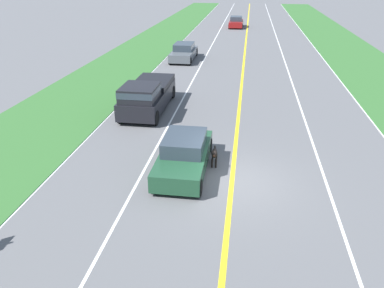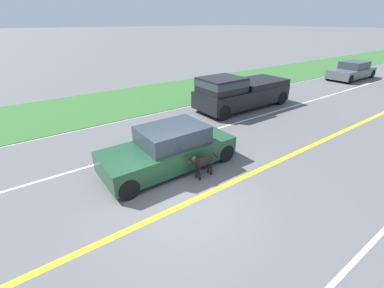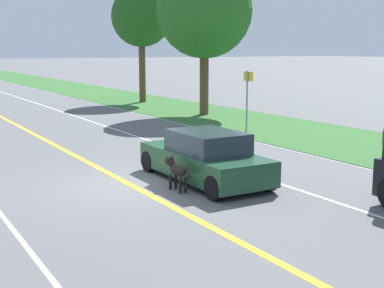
% 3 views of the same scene
% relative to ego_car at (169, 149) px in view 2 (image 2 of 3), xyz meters
% --- Properties ---
extents(ground_plane, '(400.00, 400.00, 0.00)m').
position_rel_ego_car_xyz_m(ground_plane, '(-1.93, 0.64, -0.64)').
color(ground_plane, '#5B5B5E').
extents(centre_divider_line, '(0.18, 160.00, 0.01)m').
position_rel_ego_car_xyz_m(centre_divider_line, '(-1.93, 0.64, -0.64)').
color(centre_divider_line, yellow).
rests_on(centre_divider_line, ground).
extents(lane_edge_line_right, '(0.14, 160.00, 0.01)m').
position_rel_ego_car_xyz_m(lane_edge_line_right, '(5.07, 0.64, -0.64)').
color(lane_edge_line_right, white).
rests_on(lane_edge_line_right, ground).
extents(lane_dash_same_dir, '(0.10, 160.00, 0.01)m').
position_rel_ego_car_xyz_m(lane_dash_same_dir, '(1.57, 0.64, -0.64)').
color(lane_dash_same_dir, white).
rests_on(lane_dash_same_dir, ground).
extents(grass_verge_right, '(6.00, 160.00, 0.03)m').
position_rel_ego_car_xyz_m(grass_verge_right, '(8.07, 0.64, -0.63)').
color(grass_verge_right, '#33662D').
rests_on(grass_verge_right, ground).
extents(ego_car, '(1.84, 4.34, 1.39)m').
position_rel_ego_car_xyz_m(ego_car, '(0.00, 0.00, 0.00)').
color(ego_car, '#1E472D').
rests_on(ego_car, ground).
extents(dog, '(0.27, 1.22, 0.86)m').
position_rel_ego_car_xyz_m(dog, '(-1.15, -0.45, -0.11)').
color(dog, black).
rests_on(dog, ground).
extents(pickup_truck, '(2.10, 5.53, 1.83)m').
position_rel_ego_car_xyz_m(pickup_truck, '(3.17, -6.39, 0.29)').
color(pickup_truck, black).
rests_on(pickup_truck, ground).
extents(car_trailing_near, '(1.89, 4.72, 1.40)m').
position_rel_ego_car_xyz_m(car_trailing_near, '(3.32, -19.58, 0.01)').
color(car_trailing_near, '#51565B').
rests_on(car_trailing_near, ground).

